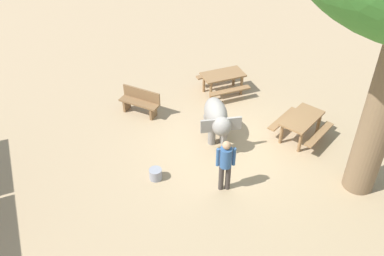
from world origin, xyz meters
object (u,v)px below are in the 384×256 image
object	(u,v)px
elephant	(217,118)
picnic_table_far	(223,79)
wooden_bench	(140,101)
person_handler	(226,162)
feed_bucket	(156,174)
picnic_table_near	(301,122)

from	to	relation	value
elephant	picnic_table_far	distance (m)	2.76
picnic_table_far	wooden_bench	bearing A→B (deg)	-176.91
elephant	person_handler	world-z (taller)	person_handler
feed_bucket	picnic_table_far	bearing A→B (deg)	-48.20
elephant	feed_bucket	distance (m)	2.59
elephant	wooden_bench	xyz separation A→B (m)	(2.30, 1.73, -0.33)
wooden_bench	picnic_table_far	xyz separation A→B (m)	(0.07, -3.12, 0.12)
feed_bucket	person_handler	bearing A→B (deg)	-124.68
picnic_table_far	feed_bucket	size ratio (longest dim) A/B	4.29
elephant	person_handler	distance (m)	2.17
elephant	picnic_table_near	size ratio (longest dim) A/B	0.91
person_handler	picnic_table_near	xyz separation A→B (m)	(1.08, -3.17, -0.36)
elephant	picnic_table_far	xyz separation A→B (m)	(2.37, -1.39, -0.21)
feed_bucket	picnic_table_near	bearing A→B (deg)	-90.16
wooden_bench	feed_bucket	size ratio (longest dim) A/B	3.68
wooden_bench	picnic_table_far	distance (m)	3.12
wooden_bench	person_handler	bearing A→B (deg)	152.49
picnic_table_near	picnic_table_far	xyz separation A→B (m)	(3.33, 1.04, 0.00)
wooden_bench	feed_bucket	distance (m)	3.31
feed_bucket	wooden_bench	bearing A→B (deg)	-10.32
person_handler	feed_bucket	xyz separation A→B (m)	(1.09, 1.58, -0.79)
person_handler	feed_bucket	distance (m)	2.08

